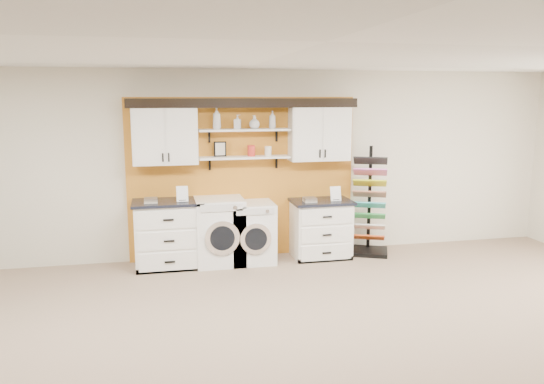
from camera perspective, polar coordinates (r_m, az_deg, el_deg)
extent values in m
plane|color=white|center=(4.02, 5.87, 15.78)|extent=(10.00, 10.00, 0.00)
plane|color=beige|center=(7.97, -3.19, 2.97)|extent=(10.00, 0.00, 10.00)
cube|color=#BE7420|center=(7.96, -3.14, 1.51)|extent=(3.40, 0.07, 2.40)
cube|color=white|center=(7.63, -11.45, 6.08)|extent=(0.90, 0.34, 0.84)
cube|color=white|center=(7.45, -13.13, 5.92)|extent=(0.42, 0.01, 0.78)
cube|color=white|center=(7.46, -9.73, 6.05)|extent=(0.42, 0.01, 0.78)
cube|color=white|center=(7.98, 5.09, 6.42)|extent=(0.90, 0.34, 0.84)
cube|color=white|center=(7.75, 3.91, 6.32)|extent=(0.42, 0.01, 0.78)
cube|color=white|center=(7.88, 7.01, 6.34)|extent=(0.42, 0.01, 0.78)
cube|color=white|center=(7.76, -2.97, 3.74)|extent=(1.32, 0.28, 0.03)
cube|color=white|center=(7.72, -3.00, 6.69)|extent=(1.32, 0.28, 0.03)
cube|color=black|center=(7.73, -3.05, 9.66)|extent=(3.30, 0.40, 0.10)
cube|color=black|center=(7.54, -2.81, 9.19)|extent=(3.30, 0.04, 0.04)
cube|color=black|center=(7.75, -5.60, 4.62)|extent=(0.18, 0.02, 0.22)
cube|color=beige|center=(7.74, -5.59, 4.62)|extent=(0.14, 0.01, 0.18)
cylinder|color=red|center=(7.76, -2.24, 4.46)|extent=(0.11, 0.11, 0.16)
cylinder|color=silver|center=(7.81, -0.43, 4.43)|extent=(0.10, 0.10, 0.14)
cube|color=white|center=(7.71, -11.06, -4.57)|extent=(0.92, 0.60, 0.92)
cube|color=black|center=(7.57, -10.90, -8.20)|extent=(0.92, 0.06, 0.07)
cube|color=black|center=(7.60, -11.18, -1.07)|extent=(0.98, 0.66, 0.04)
cube|color=white|center=(7.34, -11.09, -2.93)|extent=(0.84, 0.02, 0.26)
cube|color=white|center=(7.42, -11.01, -5.17)|extent=(0.84, 0.02, 0.26)
cube|color=white|center=(7.50, -10.93, -7.35)|extent=(0.84, 0.02, 0.26)
cube|color=white|center=(8.07, 5.24, -4.05)|extent=(0.84, 0.60, 0.84)
cube|color=black|center=(7.93, 5.78, -7.23)|extent=(0.84, 0.06, 0.07)
cube|color=black|center=(7.97, 5.29, -1.00)|extent=(0.90, 0.66, 0.04)
cube|color=white|center=(7.72, 5.95, -2.65)|extent=(0.77, 0.02, 0.23)
cube|color=white|center=(7.79, 5.91, -4.59)|extent=(0.77, 0.02, 0.23)
cube|color=white|center=(7.86, 5.87, -6.50)|extent=(0.77, 0.02, 0.23)
cube|color=white|center=(7.75, -5.67, -4.18)|extent=(0.69, 0.66, 0.97)
cube|color=silver|center=(7.33, -5.43, -1.70)|extent=(0.59, 0.02, 0.10)
cylinder|color=silver|center=(7.43, -5.38, -4.93)|extent=(0.49, 0.05, 0.49)
cylinder|color=black|center=(7.41, -5.35, -4.98)|extent=(0.35, 0.03, 0.35)
cube|color=white|center=(7.82, -2.21, -4.30)|extent=(0.63, 0.66, 0.89)
cube|color=silver|center=(7.41, -1.79, -2.11)|extent=(0.54, 0.02, 0.09)
cylinder|color=silver|center=(7.51, -1.77, -5.04)|extent=(0.45, 0.05, 0.45)
cylinder|color=black|center=(7.48, -1.74, -5.09)|extent=(0.32, 0.03, 0.32)
cube|color=black|center=(8.43, 10.23, -6.30)|extent=(0.76, 0.70, 0.06)
cube|color=black|center=(8.41, 10.44, -0.55)|extent=(0.07, 0.07, 1.61)
cube|color=#D24C18|center=(8.39, 10.28, -4.81)|extent=(0.57, 0.46, 0.15)
cube|color=silver|center=(8.35, 10.32, -3.68)|extent=(0.57, 0.46, 0.15)
cube|color=green|center=(8.31, 10.36, -2.53)|extent=(0.57, 0.46, 0.15)
cube|color=#36A9BF|center=(8.27, 10.40, -1.38)|extent=(0.57, 0.46, 0.15)
cube|color=#AD6548|center=(8.24, 10.44, -0.21)|extent=(0.57, 0.46, 0.15)
cube|color=#CFE317|center=(8.21, 10.47, 0.96)|extent=(0.57, 0.46, 0.15)
cube|color=#EE69D5|center=(8.19, 10.51, 2.15)|extent=(0.57, 0.46, 0.15)
cube|color=black|center=(8.16, 10.55, 3.33)|extent=(0.57, 0.46, 0.15)
imported|color=silver|center=(7.66, -5.96, 7.89)|extent=(0.14, 0.14, 0.31)
imported|color=silver|center=(7.70, -3.74, 7.55)|extent=(0.12, 0.12, 0.20)
imported|color=silver|center=(7.74, -1.91, 7.53)|extent=(0.21, 0.21, 0.19)
imported|color=silver|center=(7.79, 0.03, 7.80)|extent=(0.10, 0.10, 0.26)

